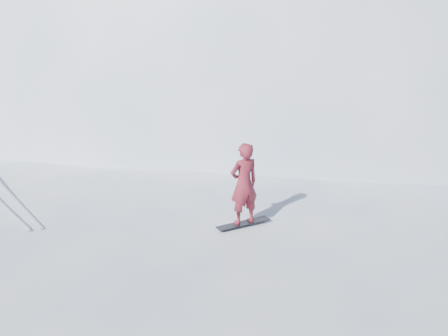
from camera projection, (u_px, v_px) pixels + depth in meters
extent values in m
ellipsoid|color=white|center=(139.00, 279.00, 14.01)|extent=(36.00, 28.00, 4.80)
ellipsoid|color=white|center=(290.00, 96.00, 42.62)|extent=(60.00, 56.00, 56.00)
ellipsoid|color=white|center=(189.00, 125.00, 32.30)|extent=(28.00, 24.00, 18.00)
ellipsoid|color=white|center=(13.00, 257.00, 15.23)|extent=(7.00, 6.30, 1.00)
ellipsoid|color=white|center=(294.00, 225.00, 17.48)|extent=(4.00, 3.60, 0.60)
cube|color=black|center=(243.00, 223.00, 11.81)|extent=(1.37, 0.28, 0.02)
imported|color=maroon|center=(244.00, 184.00, 11.51)|extent=(0.72, 0.48, 1.96)
cube|color=silver|center=(8.00, 191.00, 13.83)|extent=(1.01, 5.93, 0.04)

